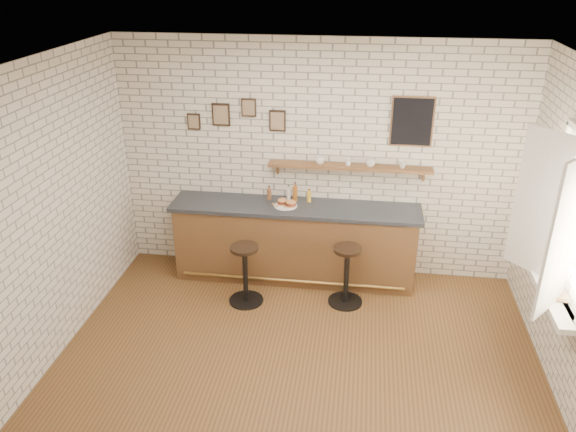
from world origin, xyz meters
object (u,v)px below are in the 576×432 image
(ciabatta_sandwich, at_px, (287,202))
(shelf_cup_a, at_px, (320,161))
(bar_counter, at_px, (295,242))
(bar_stool_right, at_px, (346,274))
(sandwich_plate, at_px, (286,206))
(shelf_cup_c, at_px, (371,163))
(bitters_bottle_brown, at_px, (269,194))
(shelf_cup_d, at_px, (403,165))
(book_lower, at_px, (551,293))
(bitters_bottle_amber, at_px, (295,193))
(bar_stool_left, at_px, (245,272))
(shelf_cup_b, at_px, (348,162))
(bitters_bottle_white, at_px, (289,194))
(book_upper, at_px, (552,292))
(condiment_bottle_yellow, at_px, (309,196))

(ciabatta_sandwich, distance_m, shelf_cup_a, 0.65)
(bar_counter, bearing_deg, bar_stool_right, -37.24)
(sandwich_plate, height_order, shelf_cup_c, shelf_cup_c)
(bitters_bottle_brown, height_order, shelf_cup_c, shelf_cup_c)
(shelf_cup_c, relative_size, shelf_cup_d, 1.29)
(book_lower, bearing_deg, bar_stool_right, 164.92)
(shelf_cup_d, xyz_separation_m, book_lower, (1.35, -1.72, -0.60))
(bar_counter, distance_m, ciabatta_sandwich, 0.57)
(bitters_bottle_amber, height_order, bar_stool_left, bitters_bottle_amber)
(ciabatta_sandwich, xyz_separation_m, bar_stool_right, (0.79, -0.49, -0.66))
(sandwich_plate, relative_size, shelf_cup_a, 2.52)
(sandwich_plate, xyz_separation_m, bar_stool_left, (-0.40, -0.63, -0.61))
(shelf_cup_b, height_order, shelf_cup_d, shelf_cup_b)
(bar_counter, distance_m, shelf_cup_c, 1.38)
(ciabatta_sandwich, height_order, shelf_cup_d, shelf_cup_d)
(ciabatta_sandwich, height_order, bar_stool_right, ciabatta_sandwich)
(bar_stool_left, relative_size, shelf_cup_b, 7.96)
(bitters_bottle_amber, distance_m, bar_stool_left, 1.18)
(shelf_cup_b, bearing_deg, bitters_bottle_white, 149.28)
(bar_stool_left, relative_size, shelf_cup_a, 6.74)
(bitters_bottle_white, relative_size, shelf_cup_d, 2.28)
(shelf_cup_c, distance_m, book_upper, 2.52)
(bar_stool_left, relative_size, bar_stool_right, 1.00)
(ciabatta_sandwich, xyz_separation_m, bitters_bottle_white, (-0.00, 0.18, 0.03))
(shelf_cup_a, relative_size, shelf_cup_d, 1.22)
(bitters_bottle_amber, xyz_separation_m, bar_stool_right, (0.70, -0.67, -0.71))
(bitters_bottle_brown, bearing_deg, book_lower, -29.35)
(bitters_bottle_brown, bearing_deg, book_upper, -29.52)
(bitters_bottle_white, bearing_deg, bar_counter, -55.92)
(ciabatta_sandwich, bearing_deg, sandwich_plate, 180.00)
(shelf_cup_b, bearing_deg, sandwich_plate, 162.71)
(bar_counter, bearing_deg, book_lower, -30.09)
(ciabatta_sandwich, bearing_deg, shelf_cup_a, 31.13)
(bar_counter, xyz_separation_m, bitters_bottle_brown, (-0.35, 0.15, 0.58))
(bitters_bottle_brown, bearing_deg, bar_counter, -23.48)
(bar_stool_left, distance_m, shelf_cup_b, 1.82)
(condiment_bottle_yellow, height_order, shelf_cup_a, shelf_cup_a)
(sandwich_plate, relative_size, ciabatta_sandwich, 1.12)
(bar_stool_right, bearing_deg, shelf_cup_a, 119.45)
(bar_stool_left, xyz_separation_m, book_upper, (3.13, -0.87, 0.56))
(bar_stool_right, distance_m, shelf_cup_a, 1.41)
(bitters_bottle_amber, relative_size, condiment_bottle_yellow, 1.47)
(bar_stool_left, bearing_deg, sandwich_plate, 57.84)
(bitters_bottle_brown, relative_size, book_upper, 0.83)
(condiment_bottle_yellow, xyz_separation_m, book_upper, (2.47, -1.68, -0.12))
(sandwich_plate, distance_m, condiment_bottle_yellow, 0.33)
(shelf_cup_c, bearing_deg, bar_counter, 133.21)
(ciabatta_sandwich, xyz_separation_m, book_lower, (2.73, -1.49, -0.12))
(bitters_bottle_white, height_order, shelf_cup_b, shelf_cup_b)
(bar_stool_right, relative_size, shelf_cup_c, 6.37)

